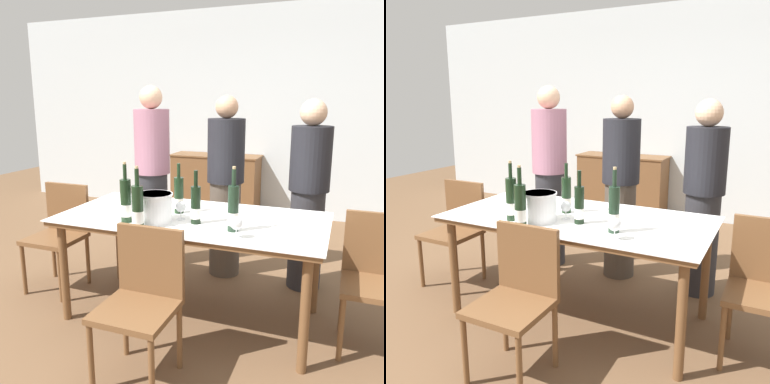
{
  "view_description": "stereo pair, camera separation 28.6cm",
  "coord_description": "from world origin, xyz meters",
  "views": [
    {
      "loc": [
        1.0,
        -2.6,
        1.59
      ],
      "look_at": [
        0.0,
        0.0,
        0.95
      ],
      "focal_mm": 38.0,
      "sensor_mm": 36.0,
      "label": 1
    },
    {
      "loc": [
        1.27,
        -2.49,
        1.59
      ],
      "look_at": [
        0.0,
        0.0,
        0.95
      ],
      "focal_mm": 38.0,
      "sensor_mm": 36.0,
      "label": 2
    }
  ],
  "objects": [
    {
      "name": "dining_table",
      "position": [
        0.0,
        0.0,
        0.7
      ],
      "size": [
        1.88,
        0.95,
        0.77
      ],
      "color": "brown",
      "rests_on": "ground_plane"
    },
    {
      "name": "wine_bottle_2",
      "position": [
        -0.13,
        0.06,
        0.9
      ],
      "size": [
        0.07,
        0.07,
        0.37
      ],
      "color": "black",
      "rests_on": "dining_table"
    },
    {
      "name": "wine_glass_2",
      "position": [
        -0.35,
        0.04,
        0.87
      ],
      "size": [
        0.08,
        0.08,
        0.14
      ],
      "color": "white",
      "rests_on": "dining_table"
    },
    {
      "name": "sideboard_cabinet",
      "position": [
        -0.7,
        2.72,
        0.42
      ],
      "size": [
        1.23,
        0.46,
        0.85
      ],
      "color": "brown",
      "rests_on": "ground_plane"
    },
    {
      "name": "wine_bottle_4",
      "position": [
        -0.22,
        -0.39,
        0.91
      ],
      "size": [
        0.08,
        0.08,
        0.41
      ],
      "color": "black",
      "rests_on": "dining_table"
    },
    {
      "name": "wine_glass_1",
      "position": [
        -0.05,
        -0.1,
        0.86
      ],
      "size": [
        0.07,
        0.07,
        0.13
      ],
      "color": "white",
      "rests_on": "dining_table"
    },
    {
      "name": "back_wall",
      "position": [
        0.0,
        3.01,
        1.4
      ],
      "size": [
        8.0,
        0.1,
        2.8
      ],
      "color": "silver",
      "rests_on": "ground_plane"
    },
    {
      "name": "wine_bottle_3",
      "position": [
        0.36,
        -0.21,
        0.92
      ],
      "size": [
        0.07,
        0.07,
        0.42
      ],
      "color": "#1E3323",
      "rests_on": "dining_table"
    },
    {
      "name": "person_guest_left",
      "position": [
        -0.0,
        0.84,
        0.82
      ],
      "size": [
        0.33,
        0.33,
        1.63
      ],
      "color": "#51473D",
      "rests_on": "ground_plane"
    },
    {
      "name": "chair_near_front",
      "position": [
        -0.03,
        -0.71,
        0.5
      ],
      "size": [
        0.42,
        0.42,
        0.87
      ],
      "color": "brown",
      "rests_on": "ground_plane"
    },
    {
      "name": "ground_plane",
      "position": [
        0.0,
        0.0,
        0.0
      ],
      "size": [
        12.0,
        12.0,
        0.0
      ],
      "primitive_type": "plane",
      "color": "brown"
    },
    {
      "name": "wine_bottle_0",
      "position": [
        -0.37,
        -0.28,
        0.91
      ],
      "size": [
        0.08,
        0.08,
        0.42
      ],
      "color": "black",
      "rests_on": "dining_table"
    },
    {
      "name": "wine_bottle_1",
      "position": [
        0.08,
        -0.14,
        0.9
      ],
      "size": [
        0.07,
        0.07,
        0.36
      ],
      "color": "black",
      "rests_on": "dining_table"
    },
    {
      "name": "person_host",
      "position": [
        -0.71,
        0.79,
        0.86
      ],
      "size": [
        0.33,
        0.33,
        1.72
      ],
      "color": "#2D2D33",
      "rests_on": "ground_plane"
    },
    {
      "name": "chair_left_end",
      "position": [
        -1.24,
        0.08,
        0.52
      ],
      "size": [
        0.42,
        0.42,
        0.89
      ],
      "color": "brown",
      "rests_on": "ground_plane"
    },
    {
      "name": "chair_right_end",
      "position": [
        1.24,
        0.08,
        0.51
      ],
      "size": [
        0.42,
        0.42,
        0.88
      ],
      "color": "brown",
      "rests_on": "ground_plane"
    },
    {
      "name": "person_guest_right",
      "position": [
        0.73,
        0.81,
        0.8
      ],
      "size": [
        0.33,
        0.33,
        1.6
      ],
      "color": "#2D2D33",
      "rests_on": "ground_plane"
    },
    {
      "name": "ice_bucket",
      "position": [
        -0.19,
        -0.21,
        0.88
      ],
      "size": [
        0.24,
        0.24,
        0.2
      ],
      "color": "white",
      "rests_on": "dining_table"
    },
    {
      "name": "wine_glass_0",
      "position": [
        0.42,
        -0.34,
        0.86
      ],
      "size": [
        0.08,
        0.08,
        0.13
      ],
      "color": "white",
      "rests_on": "dining_table"
    }
  ]
}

